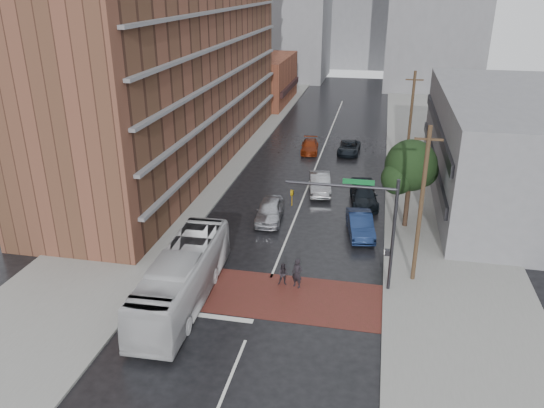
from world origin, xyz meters
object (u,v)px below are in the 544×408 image
at_px(car_travel_a, 270,210).
at_px(car_travel_b, 320,183).
at_px(suv_travel, 349,148).
at_px(car_parked_near, 360,225).
at_px(pedestrian_a, 297,273).
at_px(car_parked_mid, 364,196).
at_px(car_parked_far, 364,192).
at_px(transit_bus, 183,277).
at_px(pedestrian_b, 283,274).
at_px(car_travel_c, 310,146).

xyz_separation_m(car_travel_a, car_travel_b, (3.13, 6.81, -0.01)).
bearing_deg(suv_travel, car_parked_near, -81.45).
height_order(car_travel_a, suv_travel, car_travel_a).
bearing_deg(pedestrian_a, car_parked_near, 89.56).
xyz_separation_m(car_parked_mid, car_parked_far, (0.00, 0.75, 0.01)).
bearing_deg(car_travel_a, car_parked_near, -13.11).
height_order(car_travel_b, car_parked_near, car_travel_b).
distance_m(transit_bus, pedestrian_b, 6.22).
height_order(pedestrian_a, car_travel_b, pedestrian_a).
relative_size(suv_travel, car_parked_far, 1.06).
relative_size(car_travel_b, suv_travel, 1.06).
distance_m(transit_bus, car_travel_b, 19.90).
xyz_separation_m(transit_bus, pedestrian_b, (5.41, 2.96, -0.87)).
bearing_deg(car_parked_far, car_parked_mid, -97.54).
relative_size(pedestrian_b, car_parked_far, 0.33).
bearing_deg(car_travel_a, pedestrian_b, -77.05).
xyz_separation_m(car_travel_c, car_parked_mid, (6.53, -13.79, 0.11)).
xyz_separation_m(transit_bus, car_travel_b, (5.70, 19.05, -0.77)).
bearing_deg(car_travel_b, car_parked_near, -72.97).
relative_size(pedestrian_a, car_travel_b, 0.38).
height_order(transit_bus, car_parked_mid, transit_bus).
xyz_separation_m(pedestrian_b, car_travel_b, (0.30, 16.09, 0.10)).
bearing_deg(car_travel_a, car_travel_b, 61.30).
distance_m(car_parked_near, car_parked_far, 6.74).
relative_size(transit_bus, pedestrian_b, 7.87).
bearing_deg(transit_bus, suv_travel, 74.89).
height_order(transit_bus, pedestrian_b, transit_bus).
relative_size(car_travel_c, car_parked_far, 1.00).
distance_m(car_travel_c, suv_travel, 4.29).
bearing_deg(pedestrian_a, car_travel_b, 114.05).
bearing_deg(transit_bus, car_parked_far, 59.80).
relative_size(car_parked_near, car_parked_far, 1.09).
bearing_deg(car_travel_c, car_travel_a, -96.79).
height_order(car_parked_near, car_parked_mid, car_parked_near).
xyz_separation_m(pedestrian_a, car_travel_a, (-3.69, 9.35, -0.11)).
distance_m(car_travel_a, suv_travel, 19.58).
height_order(transit_bus, car_travel_a, transit_bus).
relative_size(car_travel_a, car_travel_c, 1.10).
bearing_deg(car_travel_c, car_parked_far, -68.45).
xyz_separation_m(suv_travel, car_parked_far, (2.25, -13.36, 0.10)).
height_order(transit_bus, suv_travel, transit_bus).
relative_size(car_travel_b, car_parked_near, 1.03).
xyz_separation_m(pedestrian_a, car_travel_c, (-3.12, 28.00, -0.30)).
bearing_deg(suv_travel, car_parked_far, -78.27).
bearing_deg(pedestrian_b, suv_travel, 80.08).
distance_m(pedestrian_b, car_parked_far, 15.48).
xyz_separation_m(car_travel_b, car_travel_c, (-2.56, 11.83, -0.18)).
height_order(car_travel_a, car_travel_c, car_travel_a).
height_order(suv_travel, car_parked_near, car_parked_near).
bearing_deg(car_parked_near, transit_bus, -140.93).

